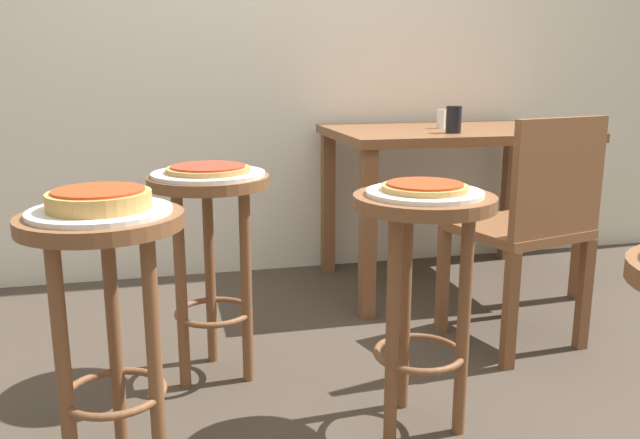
% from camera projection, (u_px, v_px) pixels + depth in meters
% --- Properties ---
extents(ground_plane, '(6.00, 6.00, 0.00)m').
position_uv_depth(ground_plane, '(362.00, 433.00, 1.85)').
color(ground_plane, '#42382D').
extents(stool_middle, '(0.38, 0.38, 0.68)m').
position_uv_depth(stool_middle, '(106.00, 286.00, 1.55)').
color(stool_middle, brown).
rests_on(stool_middle, ground_plane).
extents(serving_plate_middle, '(0.33, 0.33, 0.01)m').
position_uv_depth(serving_plate_middle, '(100.00, 211.00, 1.51)').
color(serving_plate_middle, silver).
rests_on(serving_plate_middle, stool_middle).
extents(pizza_middle, '(0.24, 0.24, 0.05)m').
position_uv_depth(pizza_middle, '(99.00, 199.00, 1.51)').
color(pizza_middle, tan).
rests_on(pizza_middle, serving_plate_middle).
extents(stool_leftside, '(0.38, 0.38, 0.68)m').
position_uv_depth(stool_leftside, '(422.00, 259.00, 1.78)').
color(stool_leftside, brown).
rests_on(stool_leftside, ground_plane).
extents(serving_plate_leftside, '(0.31, 0.31, 0.01)m').
position_uv_depth(serving_plate_leftside, '(425.00, 193.00, 1.74)').
color(serving_plate_leftside, white).
rests_on(serving_plate_leftside, stool_leftside).
extents(pizza_leftside, '(0.23, 0.23, 0.02)m').
position_uv_depth(pizza_leftside, '(425.00, 187.00, 1.73)').
color(pizza_leftside, tan).
rests_on(pizza_leftside, serving_plate_leftside).
extents(stool_rear, '(0.38, 0.38, 0.68)m').
position_uv_depth(stool_rear, '(211.00, 230.00, 2.09)').
color(stool_rear, brown).
rests_on(stool_rear, ground_plane).
extents(serving_plate_rear, '(0.36, 0.36, 0.01)m').
position_uv_depth(serving_plate_rear, '(208.00, 174.00, 2.05)').
color(serving_plate_rear, silver).
rests_on(serving_plate_rear, stool_rear).
extents(pizza_rear, '(0.26, 0.26, 0.02)m').
position_uv_depth(pizza_rear, '(208.00, 169.00, 2.04)').
color(pizza_rear, '#B78442').
rests_on(pizza_rear, serving_plate_rear).
extents(dining_table, '(1.09, 0.75, 0.74)m').
position_uv_depth(dining_table, '(450.00, 152.00, 3.00)').
color(dining_table, brown).
rests_on(dining_table, ground_plane).
extents(cup_near_edge, '(0.07, 0.07, 0.11)m').
position_uv_depth(cup_near_edge, '(454.00, 119.00, 2.75)').
color(cup_near_edge, black).
rests_on(cup_near_edge, dining_table).
extents(condiment_shaker, '(0.04, 0.04, 0.09)m').
position_uv_depth(condiment_shaker, '(441.00, 119.00, 2.98)').
color(condiment_shaker, white).
rests_on(condiment_shaker, dining_table).
extents(wooden_chair, '(0.49, 0.49, 0.85)m').
position_uv_depth(wooden_chair, '(530.00, 224.00, 2.33)').
color(wooden_chair, brown).
rests_on(wooden_chair, ground_plane).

